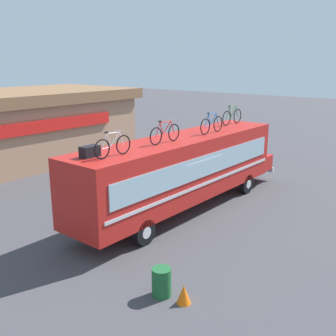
% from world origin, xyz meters
% --- Properties ---
extents(ground_plane, '(120.00, 120.00, 0.00)m').
position_xyz_m(ground_plane, '(0.00, 0.00, 0.00)').
color(ground_plane, '#423F44').
extents(bus, '(12.61, 2.44, 3.25)m').
position_xyz_m(bus, '(0.15, 0.00, 1.91)').
color(bus, red).
rests_on(bus, ground).
extents(luggage_bag_1, '(0.65, 0.37, 0.37)m').
position_xyz_m(luggage_bag_1, '(-4.77, 0.23, 3.43)').
color(luggage_bag_1, black).
rests_on(luggage_bag_1, bus).
extents(rooftop_bicycle_1, '(1.63, 0.44, 0.89)m').
position_xyz_m(rooftop_bicycle_1, '(-4.26, -0.35, 3.62)').
color(rooftop_bicycle_1, black).
rests_on(rooftop_bicycle_1, bus).
extents(rooftop_bicycle_2, '(1.78, 0.44, 0.92)m').
position_xyz_m(rooftop_bicycle_2, '(-1.38, -0.22, 3.63)').
color(rooftop_bicycle_2, black).
rests_on(rooftop_bicycle_2, bus).
extents(rooftop_bicycle_3, '(1.74, 0.44, 0.94)m').
position_xyz_m(rooftop_bicycle_3, '(1.63, -0.40, 3.64)').
color(rooftop_bicycle_3, black).
rests_on(rooftop_bicycle_3, bus).
extents(rooftop_bicycle_4, '(1.81, 0.44, 0.98)m').
position_xyz_m(rooftop_bicycle_4, '(4.43, 0.21, 3.65)').
color(rooftop_bicycle_4, black).
rests_on(rooftop_bicycle_4, bus).
extents(roadside_building, '(14.34, 8.36, 4.52)m').
position_xyz_m(roadside_building, '(0.80, 13.76, 2.31)').
color(roadside_building, tan).
rests_on(roadside_building, ground).
extents(trash_bin, '(0.55, 0.55, 0.82)m').
position_xyz_m(trash_bin, '(-5.63, -3.60, 0.41)').
color(trash_bin, '#1E592D').
rests_on(trash_bin, ground).
extents(traffic_cone, '(0.39, 0.39, 0.53)m').
position_xyz_m(traffic_cone, '(-5.54, -4.31, 0.27)').
color(traffic_cone, orange).
rests_on(traffic_cone, ground).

